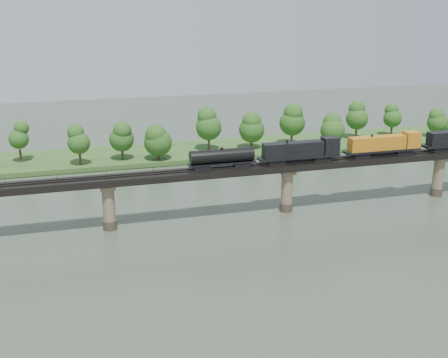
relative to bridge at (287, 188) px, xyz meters
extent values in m
plane|color=#354133|center=(0.00, -30.00, -5.46)|extent=(400.00, 400.00, 0.00)
cube|color=#2C5020|center=(0.00, 55.00, -4.66)|extent=(300.00, 24.00, 1.60)
cylinder|color=#473A2D|center=(-40.00, 0.00, -4.46)|extent=(3.00, 3.00, 2.00)
cylinder|color=#90795E|center=(-40.00, 0.00, 0.04)|extent=(2.60, 2.60, 9.00)
cube|color=#90795E|center=(-40.00, 0.00, 4.04)|extent=(3.20, 3.20, 1.00)
cylinder|color=#473A2D|center=(0.00, 0.00, -4.46)|extent=(3.00, 3.00, 2.00)
cylinder|color=#90795E|center=(0.00, 0.00, 0.04)|extent=(2.60, 2.60, 9.00)
cube|color=#90795E|center=(0.00, 0.00, 4.04)|extent=(3.20, 3.20, 1.00)
cylinder|color=#473A2D|center=(40.00, 0.00, -4.46)|extent=(3.00, 3.00, 2.00)
cylinder|color=#90795E|center=(40.00, 0.00, 0.04)|extent=(2.60, 2.60, 9.00)
cube|color=#90795E|center=(40.00, 0.00, 4.04)|extent=(3.20, 3.20, 1.00)
cube|color=black|center=(0.00, 0.00, 5.29)|extent=(220.00, 5.00, 1.50)
cube|color=black|center=(0.00, -0.75, 6.12)|extent=(220.00, 0.12, 0.16)
cube|color=black|center=(0.00, 0.75, 6.12)|extent=(220.00, 0.12, 0.16)
cube|color=black|center=(0.00, -2.40, 6.74)|extent=(220.00, 0.10, 0.10)
cube|color=black|center=(0.00, 2.40, 6.74)|extent=(220.00, 0.10, 0.10)
cube|color=black|center=(0.00, -2.40, 6.39)|extent=(0.08, 0.08, 0.70)
cube|color=black|center=(0.00, 2.40, 6.39)|extent=(0.08, 0.08, 0.70)
cylinder|color=#382619|center=(-60.94, 54.18, -2.00)|extent=(0.70, 0.70, 3.71)
sphere|color=#1E4914|center=(-60.94, 54.18, 2.95)|extent=(5.67, 5.67, 5.67)
sphere|color=#1E4914|center=(-60.94, 54.18, 6.04)|extent=(4.25, 4.25, 4.25)
cylinder|color=#382619|center=(-44.43, 46.31, -2.10)|extent=(0.70, 0.70, 3.51)
sphere|color=#1E4914|center=(-44.43, 46.31, 2.57)|extent=(6.31, 6.31, 6.31)
sphere|color=#1E4914|center=(-44.43, 46.31, 5.50)|extent=(4.73, 4.73, 4.73)
cylinder|color=#382619|center=(-32.24, 48.84, -2.19)|extent=(0.70, 0.70, 3.34)
sphere|color=#1E4914|center=(-32.24, 48.84, 2.27)|extent=(7.18, 7.18, 7.18)
sphere|color=#1E4914|center=(-32.24, 48.84, 5.06)|extent=(5.39, 5.39, 5.39)
cylinder|color=#382619|center=(-22.01, 46.15, -2.45)|extent=(0.70, 0.70, 2.83)
sphere|color=#1E4914|center=(-22.01, 46.15, 1.32)|extent=(8.26, 8.26, 8.26)
sphere|color=#1E4914|center=(-22.01, 46.15, 3.68)|extent=(6.19, 6.19, 6.19)
cylinder|color=#382619|center=(-5.04, 52.68, -1.88)|extent=(0.70, 0.70, 3.96)
sphere|color=#1E4914|center=(-5.04, 52.68, 3.41)|extent=(8.07, 8.07, 8.07)
sphere|color=#1E4914|center=(-5.04, 52.68, 6.71)|extent=(6.05, 6.05, 6.05)
cylinder|color=#382619|center=(8.52, 51.14, -2.23)|extent=(0.70, 0.70, 3.27)
sphere|color=#1E4914|center=(8.52, 51.14, 2.13)|extent=(8.03, 8.03, 8.03)
sphere|color=#1E4914|center=(8.52, 51.14, 4.85)|extent=(6.02, 6.02, 6.02)
cylinder|color=#382619|center=(22.65, 52.31, -1.90)|extent=(0.70, 0.70, 3.92)
sphere|color=#1E4914|center=(22.65, 52.31, 3.33)|extent=(8.29, 8.29, 8.29)
sphere|color=#1E4914|center=(22.65, 52.31, 6.60)|extent=(6.21, 6.21, 6.21)
cylinder|color=#382619|center=(33.59, 45.35, -2.35)|extent=(0.70, 0.70, 3.02)
sphere|color=#1E4914|center=(33.59, 45.35, 1.69)|extent=(7.74, 7.74, 7.74)
sphere|color=#1E4914|center=(33.59, 45.35, 4.21)|extent=(5.80, 5.80, 5.80)
cylinder|color=#382619|center=(46.81, 54.03, -1.96)|extent=(0.70, 0.70, 3.80)
sphere|color=#1E4914|center=(46.81, 54.03, 3.10)|extent=(7.47, 7.47, 7.47)
sphere|color=#1E4914|center=(46.81, 54.03, 6.27)|extent=(5.60, 5.60, 5.60)
cylinder|color=#382619|center=(60.48, 54.26, -2.17)|extent=(0.70, 0.70, 3.38)
sphere|color=#1E4914|center=(60.48, 54.26, 2.34)|extent=(6.23, 6.23, 6.23)
sphere|color=#1E4914|center=(60.48, 54.26, 5.16)|extent=(4.67, 4.67, 4.67)
cylinder|color=#382619|center=(74.35, 48.39, -2.47)|extent=(0.70, 0.70, 2.77)
sphere|color=#1E4914|center=(74.35, 48.39, 1.22)|extent=(7.04, 7.04, 7.04)
sphere|color=#1E4914|center=(74.35, 48.39, 3.54)|extent=(5.28, 5.28, 5.28)
cube|color=black|center=(39.27, 0.00, 6.59)|extent=(4.01, 2.41, 1.10)
cube|color=black|center=(29.24, 0.00, 6.59)|extent=(4.01, 2.41, 1.10)
cube|color=black|center=(18.22, 0.00, 6.59)|extent=(4.01, 2.41, 1.10)
cube|color=black|center=(23.73, 0.00, 7.29)|extent=(19.04, 3.01, 0.50)
cube|color=#C56D18|center=(22.23, 0.00, 9.15)|extent=(14.03, 2.71, 3.21)
cube|color=#C56D18|center=(31.25, 0.00, 9.45)|extent=(3.61, 3.01, 3.81)
cylinder|color=black|center=(23.73, 0.00, 6.74)|extent=(6.01, 1.40, 1.40)
cube|color=black|center=(8.19, 0.00, 6.59)|extent=(4.01, 2.41, 1.10)
cube|color=black|center=(-2.83, 0.00, 6.59)|extent=(4.01, 2.41, 1.10)
cube|color=black|center=(2.68, 0.00, 7.29)|extent=(19.04, 3.01, 0.50)
cube|color=black|center=(1.18, 0.00, 9.15)|extent=(14.03, 2.71, 3.21)
cube|color=black|center=(10.20, 0.00, 9.45)|extent=(3.61, 3.01, 3.81)
cylinder|color=black|center=(2.68, 0.00, 6.74)|extent=(6.01, 1.40, 1.40)
cube|color=black|center=(-10.85, 0.00, 6.59)|extent=(3.51, 2.21, 1.10)
cube|color=black|center=(-19.87, 0.00, 6.59)|extent=(3.51, 2.21, 1.10)
cube|color=black|center=(-15.36, 0.00, 7.24)|extent=(15.04, 2.41, 0.30)
cylinder|color=black|center=(-15.36, 0.00, 8.85)|extent=(14.03, 3.01, 3.01)
cylinder|color=black|center=(-15.36, 0.00, 10.45)|extent=(0.70, 0.70, 0.50)
camera|label=1|loc=(-46.54, -112.78, 40.69)|focal=45.00mm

